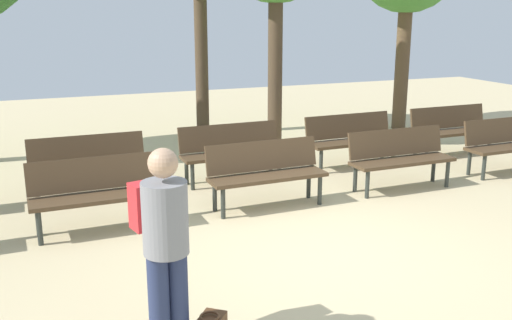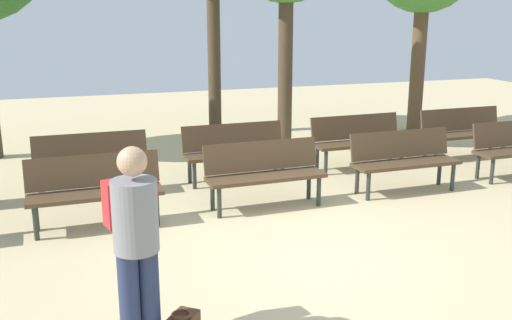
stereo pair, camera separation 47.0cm
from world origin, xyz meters
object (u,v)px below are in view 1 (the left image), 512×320
(bench_r0_c4, at_px, (509,142))
(bench_r1_c1, at_px, (88,163))
(bench_r0_c1, at_px, (98,190))
(bench_r0_c2, at_px, (266,170))
(visitor_with_backpack, at_px, (164,241))
(bench_r1_c4, at_px, (451,127))
(bench_r1_c3, at_px, (351,137))
(bench_r1_c2, at_px, (232,149))
(bench_r0_c3, at_px, (400,155))

(bench_r0_c4, relative_size, bench_r1_c1, 1.00)
(bench_r0_c1, height_order, bench_r0_c2, same)
(bench_r0_c4, height_order, visitor_with_backpack, visitor_with_backpack)
(bench_r1_c4, bearing_deg, visitor_with_backpack, -145.74)
(bench_r1_c1, relative_size, bench_r1_c4, 1.00)
(bench_r1_c1, height_order, visitor_with_backpack, visitor_with_backpack)
(bench_r1_c4, bearing_deg, bench_r1_c3, -179.55)
(visitor_with_backpack, bearing_deg, bench_r0_c4, -167.68)
(bench_r0_c4, height_order, bench_r1_c1, same)
(bench_r0_c2, distance_m, bench_r1_c4, 4.46)
(bench_r1_c4, height_order, visitor_with_backpack, visitor_with_backpack)
(bench_r0_c2, height_order, bench_r1_c1, same)
(bench_r0_c2, distance_m, bench_r1_c2, 1.31)
(bench_r0_c1, bearing_deg, visitor_with_backpack, -87.98)
(bench_r0_c1, height_order, bench_r0_c4, same)
(bench_r0_c3, distance_m, bench_r1_c1, 4.50)
(bench_r1_c2, height_order, bench_r1_c4, same)
(bench_r0_c1, xyz_separation_m, bench_r0_c4, (6.51, 0.18, 0.00))
(bench_r0_c1, xyz_separation_m, bench_r0_c3, (4.35, 0.08, 0.00))
(bench_r0_c3, bearing_deg, bench_r1_c1, 163.22)
(visitor_with_backpack, bearing_deg, bench_r1_c3, -147.42)
(bench_r1_c1, bearing_deg, bench_r0_c4, -9.93)
(bench_r1_c1, bearing_deg, bench_r0_c1, -91.15)
(bench_r1_c3, bearing_deg, bench_r1_c1, -179.87)
(bench_r0_c2, relative_size, bench_r1_c1, 1.01)
(bench_r1_c3, height_order, visitor_with_backpack, visitor_with_backpack)
(bench_r0_c4, bearing_deg, bench_r0_c1, -179.32)
(bench_r0_c3, height_order, visitor_with_backpack, visitor_with_backpack)
(bench_r1_c3, height_order, bench_r1_c4, same)
(bench_r1_c3, xyz_separation_m, bench_r1_c4, (2.10, 0.03, 0.00))
(bench_r1_c4, bearing_deg, bench_r0_c1, -167.58)
(bench_r0_c1, xyz_separation_m, bench_r1_c2, (2.17, 1.36, 0.00))
(bench_r1_c2, bearing_deg, visitor_with_backpack, -116.08)
(bench_r0_c3, bearing_deg, bench_r0_c1, -179.63)
(bench_r1_c1, height_order, bench_r1_c3, same)
(bench_r0_c2, height_order, bench_r0_c3, same)
(bench_r0_c3, xyz_separation_m, bench_r0_c4, (2.16, 0.10, 0.00))
(bench_r1_c1, bearing_deg, visitor_with_backpack, -88.24)
(bench_r0_c4, relative_size, bench_r1_c2, 1.00)
(bench_r1_c3, bearing_deg, bench_r0_c1, -162.94)
(bench_r0_c3, xyz_separation_m, bench_r1_c4, (2.08, 1.38, 0.00))
(visitor_with_backpack, bearing_deg, bench_r1_c4, -158.67)
(bench_r0_c2, bearing_deg, bench_r0_c1, -179.98)
(bench_r1_c4, bearing_deg, bench_r1_c1, -179.19)
(bench_r1_c1, bearing_deg, bench_r1_c3, 1.51)
(bench_r1_c2, xyz_separation_m, bench_r1_c4, (4.26, 0.10, 0.00))
(bench_r0_c3, height_order, bench_r1_c2, same)
(bench_r0_c2, bearing_deg, bench_r0_c3, -0.92)
(bench_r1_c1, distance_m, bench_r1_c2, 2.14)
(bench_r0_c1, xyz_separation_m, visitor_with_backpack, (0.15, -2.88, 0.43))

